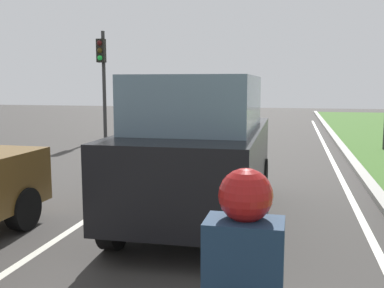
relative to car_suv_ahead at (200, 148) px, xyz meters
name	(u,v)px	position (x,y,z in m)	size (l,w,h in m)	color
ground_plane	(193,168)	(-1.07, 4.28, -1.17)	(60.00, 60.00, 0.00)	#383533
lane_line_center	(167,167)	(-1.77, 4.28, -1.16)	(0.12, 32.00, 0.01)	silver
lane_line_right_edge	(339,174)	(2.53, 4.28, -1.16)	(0.12, 32.00, 0.01)	silver
curb_right	(361,173)	(3.03, 4.28, -1.11)	(0.24, 48.00, 0.12)	#9E9B93
car_suv_ahead	(200,148)	(0.00, 0.00, 0.00)	(2.01, 4.52, 2.28)	black
rider_person	(244,272)	(1.19, -4.60, 0.02)	(0.50, 0.40, 1.16)	#192D47
traffic_light_overhead_left	(102,67)	(-5.93, 9.70, 1.64)	(0.32, 0.50, 4.20)	#2D2D2D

